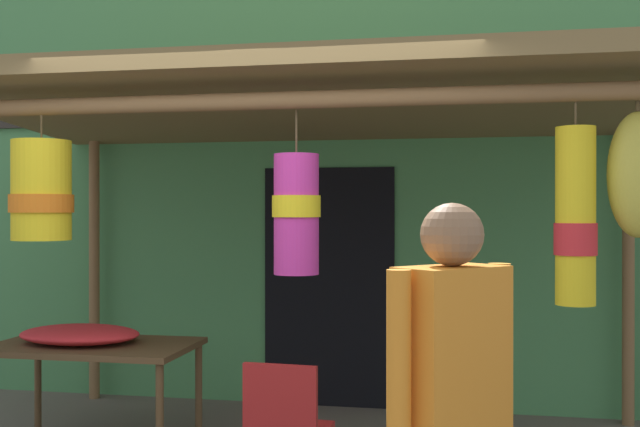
{
  "coord_description": "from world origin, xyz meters",
  "views": [
    {
      "loc": [
        1.15,
        -3.92,
        1.64
      ],
      "look_at": [
        0.17,
        1.23,
        1.62
      ],
      "focal_mm": 42.53,
      "sensor_mm": 36.0,
      "label": 1
    }
  ],
  "objects_px": {
    "folding_chair": "(286,424)",
    "shopper_by_bananas": "(452,394)",
    "flower_heap_on_table": "(81,334)",
    "display_table": "(93,354)"
  },
  "relations": [
    {
      "from": "folding_chair",
      "to": "shopper_by_bananas",
      "type": "relative_size",
      "value": 0.5
    },
    {
      "from": "flower_heap_on_table",
      "to": "shopper_by_bananas",
      "type": "bearing_deg",
      "value": -38.58
    },
    {
      "from": "display_table",
      "to": "flower_heap_on_table",
      "type": "distance_m",
      "value": 0.16
    },
    {
      "from": "display_table",
      "to": "folding_chair",
      "type": "distance_m",
      "value": 1.76
    },
    {
      "from": "folding_chair",
      "to": "shopper_by_bananas",
      "type": "xyz_separation_m",
      "value": [
        0.89,
        -1.19,
        0.48
      ]
    },
    {
      "from": "flower_heap_on_table",
      "to": "shopper_by_bananas",
      "type": "xyz_separation_m",
      "value": [
        2.51,
        -2.0,
        0.19
      ]
    },
    {
      "from": "flower_heap_on_table",
      "to": "folding_chair",
      "type": "bearing_deg",
      "value": -26.68
    },
    {
      "from": "shopper_by_bananas",
      "to": "flower_heap_on_table",
      "type": "bearing_deg",
      "value": 141.42
    },
    {
      "from": "display_table",
      "to": "folding_chair",
      "type": "relative_size",
      "value": 1.61
    },
    {
      "from": "folding_chair",
      "to": "shopper_by_bananas",
      "type": "distance_m",
      "value": 1.56
    }
  ]
}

